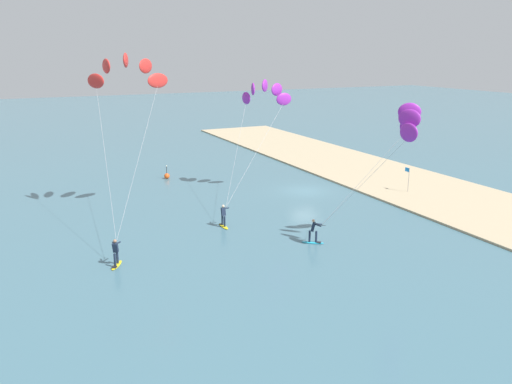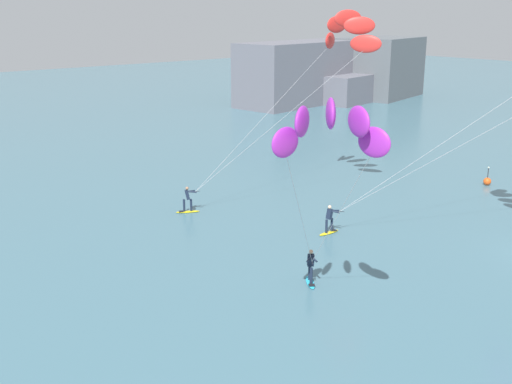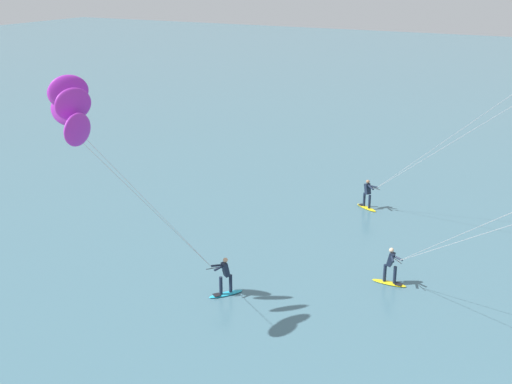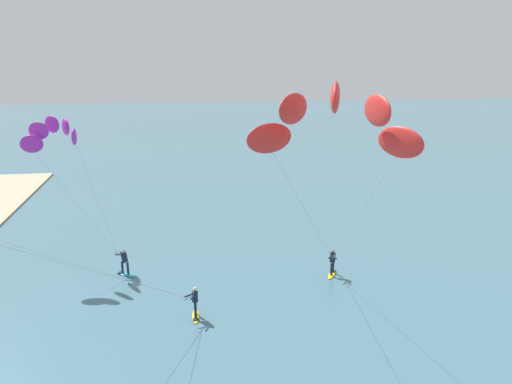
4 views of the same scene
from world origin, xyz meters
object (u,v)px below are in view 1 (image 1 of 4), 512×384
at_px(kitesurfer_nearshore, 263,97).
at_px(beach_flag, 408,175).
at_px(kitesurfer_far_out, 403,127).
at_px(kitesurfer_mid_water, 126,76).
at_px(marker_buoy, 167,176).

xyz_separation_m(kitesurfer_nearshore, beach_flag, (-6.01, -11.63, -6.86)).
height_order(kitesurfer_far_out, beach_flag, kitesurfer_far_out).
bearing_deg(kitesurfer_mid_water, kitesurfer_nearshore, -83.40).
height_order(kitesurfer_nearshore, kitesurfer_far_out, kitesurfer_nearshore).
height_order(kitesurfer_far_out, marker_buoy, kitesurfer_far_out).
bearing_deg(beach_flag, kitesurfer_mid_water, 79.00).
bearing_deg(kitesurfer_far_out, marker_buoy, 16.78).
bearing_deg(kitesurfer_nearshore, kitesurfer_mid_water, 96.60).
distance_m(kitesurfer_far_out, beach_flag, 16.26).
distance_m(marker_buoy, beach_flag, 23.43).
distance_m(kitesurfer_mid_water, kitesurfer_far_out, 20.48).
relative_size(kitesurfer_far_out, marker_buoy, 6.86).
xyz_separation_m(kitesurfer_mid_water, beach_flag, (-4.61, -23.73, -8.95)).
bearing_deg(marker_buoy, kitesurfer_nearshore, -143.34).
bearing_deg(marker_buoy, kitesurfer_mid_water, 151.21).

